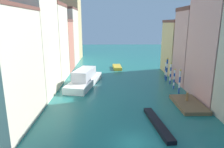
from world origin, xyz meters
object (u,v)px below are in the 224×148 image
Objects in this scene: mooring_pole_2 at (171,73)px; gondola_black at (158,124)px; person_on_dock at (187,96)px; mooring_pole_1 at (174,78)px; vaporetto_white at (85,79)px; motorboat_0 at (117,67)px; mooring_pole_4 at (166,70)px; mooring_pole_0 at (180,81)px; waterfront_dock at (188,104)px; mooring_pole_3 at (167,69)px.

mooring_pole_2 is 19.06m from gondola_black.
person_on_dock is 0.39× the size of mooring_pole_1.
person_on_dock is 7.69m from mooring_pole_1.
vaporetto_white reaches higher than motorboat_0.
mooring_pole_4 reaches higher than gondola_black.
mooring_pole_4 is at bearing 87.30° from person_on_dock.
mooring_pole_0 is at bearing 60.53° from gondola_black.
waterfront_dock is at bearing -92.62° from mooring_pole_4.
gondola_black is (-6.55, -14.49, -1.74)m from mooring_pole_1.
person_on_dock is at bearing 48.06° from gondola_black.
mooring_pole_0 reaches higher than mooring_pole_1.
mooring_pole_2 is (0.66, 11.60, 1.99)m from waterfront_dock.
mooring_pole_2 is 0.33× the size of vaporetto_white.
vaporetto_white is 2.32× the size of motorboat_0.
motorboat_0 is (-10.21, 14.73, -1.88)m from mooring_pole_2.
mooring_pole_1 is 0.45× the size of gondola_black.
motorboat_0 is at bearing 64.57° from vaporetto_white.
mooring_pole_4 is at bearing 84.63° from mooring_pole_3.
motorboat_0 is (-10.00, 20.74, -1.87)m from mooring_pole_0.
mooring_pole_0 is at bearing -17.42° from vaporetto_white.
mooring_pole_3 reaches higher than motorboat_0.
mooring_pole_2 is 17.53m from vaporetto_white.
mooring_pole_2 reaches higher than mooring_pole_4.
person_on_dock is 10.90m from mooring_pole_2.
mooring_pole_4 reaches higher than motorboat_0.
waterfront_dock is at bearing -70.08° from motorboat_0.
gondola_black is (-6.72, -20.09, -2.31)m from mooring_pole_3.
mooring_pole_3 is 0.37× the size of vaporetto_white.
mooring_pole_3 is 16.10m from motorboat_0.
mooring_pole_4 is at bearing 89.39° from mooring_pole_2.
waterfront_dock is at bearing -94.64° from mooring_pole_0.
waterfront_dock is 20.14m from vaporetto_white.
waterfront_dock is 1.25× the size of motorboat_0.
mooring_pole_3 is at bearing 9.74° from vaporetto_white.
mooring_pole_4 reaches higher than mooring_pole_1.
waterfront_dock is at bearing 44.72° from gondola_black.
motorboat_0 is at bearing 110.50° from person_on_dock.
mooring_pole_4 is (0.70, 15.41, 1.79)m from waterfront_dock.
mooring_pole_0 reaches higher than person_on_dock.
mooring_pole_3 reaches higher than waterfront_dock.
mooring_pole_4 reaches higher than waterfront_dock.
person_on_dock is 0.11× the size of vaporetto_white.
waterfront_dock is 14.20m from mooring_pole_3.
mooring_pole_3 is at bearing -50.65° from motorboat_0.
mooring_pole_2 reaches higher than waterfront_dock.
mooring_pole_2 is 3.81m from mooring_pole_4.
person_on_dock is at bearing -92.91° from mooring_pole_1.
motorboat_0 is (-10.11, 12.33, -2.18)m from mooring_pole_3.
motorboat_0 is (-9.56, 25.56, -0.86)m from person_on_dock.
mooring_pole_3 is at bearing 92.18° from mooring_pole_2.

